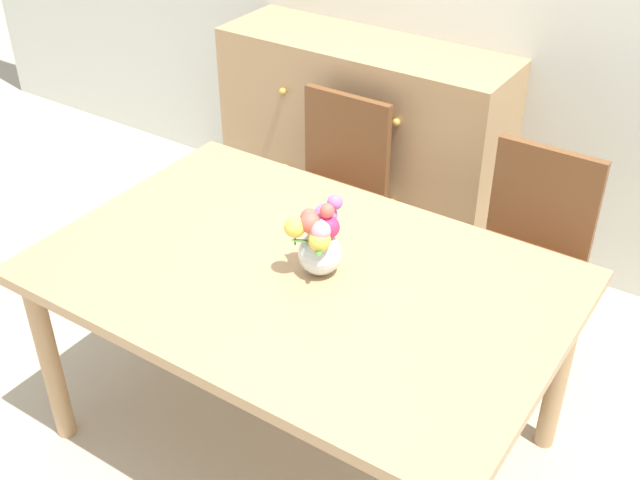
# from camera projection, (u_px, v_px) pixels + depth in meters

# --- Properties ---
(ground_plane) EXTENTS (12.00, 12.00, 0.00)m
(ground_plane) POSITION_uv_depth(u_px,v_px,m) (304.00, 436.00, 2.95)
(ground_plane) COLOR #B7AD99
(dining_table) EXTENTS (1.67, 1.10, 0.76)m
(dining_table) POSITION_uv_depth(u_px,v_px,m) (301.00, 291.00, 2.57)
(dining_table) COLOR tan
(dining_table) RESTS_ON ground_plane
(chair_left) EXTENTS (0.42, 0.42, 0.90)m
(chair_left) POSITION_uv_depth(u_px,v_px,m) (333.00, 183.00, 3.48)
(chair_left) COLOR brown
(chair_left) RESTS_ON ground_plane
(chair_right) EXTENTS (0.42, 0.42, 0.90)m
(chair_right) POSITION_uv_depth(u_px,v_px,m) (528.00, 247.00, 3.07)
(chair_right) COLOR brown
(chair_right) RESTS_ON ground_plane
(dresser) EXTENTS (1.40, 0.47, 1.00)m
(dresser) POSITION_uv_depth(u_px,v_px,m) (362.00, 143.00, 3.85)
(dresser) COLOR tan
(dresser) RESTS_ON ground_plane
(flower_vase) EXTENTS (0.17, 0.19, 0.25)m
(flower_vase) POSITION_uv_depth(u_px,v_px,m) (319.00, 238.00, 2.45)
(flower_vase) COLOR silver
(flower_vase) RESTS_ON dining_table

